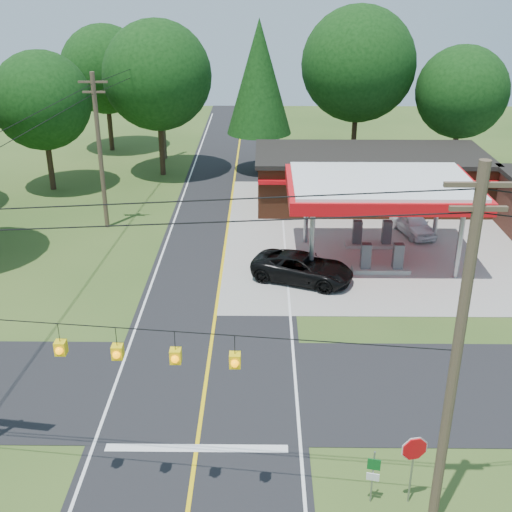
{
  "coord_description": "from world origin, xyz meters",
  "views": [
    {
      "loc": [
        2.31,
        -21.59,
        15.51
      ],
      "look_at": [
        2.0,
        7.0,
        2.8
      ],
      "focal_mm": 45.0,
      "sensor_mm": 36.0,
      "label": 1
    }
  ],
  "objects_px": {
    "suv_car": "(303,268)",
    "gas_canopy": "(381,190)",
    "sedan_car": "(413,224)",
    "octagonal_stop_sign": "(414,454)"
  },
  "relations": [
    {
      "from": "gas_canopy",
      "to": "octagonal_stop_sign",
      "type": "xyz_separation_m",
      "value": [
        -2.0,
        -19.01,
        -2.33
      ]
    },
    {
      "from": "gas_canopy",
      "to": "octagonal_stop_sign",
      "type": "height_order",
      "value": "gas_canopy"
    },
    {
      "from": "suv_car",
      "to": "gas_canopy",
      "type": "bearing_deg",
      "value": -35.42
    },
    {
      "from": "suv_car",
      "to": "sedan_car",
      "type": "xyz_separation_m",
      "value": [
        7.5,
        7.0,
        -0.07
      ]
    },
    {
      "from": "gas_canopy",
      "to": "suv_car",
      "type": "bearing_deg",
      "value": -146.31
    },
    {
      "from": "octagonal_stop_sign",
      "to": "gas_canopy",
      "type": "bearing_deg",
      "value": 84.0
    },
    {
      "from": "gas_canopy",
      "to": "octagonal_stop_sign",
      "type": "distance_m",
      "value": 19.26
    },
    {
      "from": "gas_canopy",
      "to": "sedan_car",
      "type": "xyz_separation_m",
      "value": [
        3.0,
        4.0,
        -3.58
      ]
    },
    {
      "from": "gas_canopy",
      "to": "suv_car",
      "type": "xyz_separation_m",
      "value": [
        -4.5,
        -3.0,
        -3.5
      ]
    },
    {
      "from": "suv_car",
      "to": "sedan_car",
      "type": "distance_m",
      "value": 10.26
    }
  ]
}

